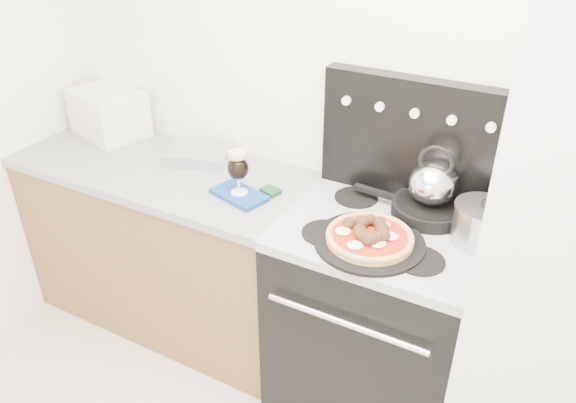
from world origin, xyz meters
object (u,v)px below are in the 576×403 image
Objects in this scene: skillet at (429,209)px; pizza_pan at (369,242)px; beer_glass at (238,172)px; stock_pot at (481,225)px; stove_body at (375,321)px; toaster_oven at (109,113)px; tea_kettle at (433,180)px; base_cabinet at (172,248)px; oven_mitt at (239,195)px; pizza at (370,235)px.

pizza_pan is at bearing -113.87° from skillet.
beer_glass reaches higher than stock_pot.
beer_glass reaches higher than stove_body.
toaster_oven is 1.70m from tea_kettle.
base_cabinet is 6.07× the size of oven_mitt.
oven_mitt is (-0.63, -0.05, 0.47)m from stove_body.
pizza_pan is 0.03m from pizza.
base_cabinet is 1.39m from tea_kettle.
stove_body is (1.10, -0.02, 0.01)m from base_cabinet.
base_cabinet is 1.22m from pizza.
oven_mitt reaches higher than base_cabinet.
beer_glass is at bearing -8.46° from base_cabinet.
stove_body is at bearing 84.84° from pizza_pan.
toaster_oven is 1.16× the size of pizza.
pizza is (1.56, -0.33, -0.06)m from toaster_oven.
pizza is at bearing -95.16° from stove_body.
beer_glass reaches higher than pizza.
beer_glass is at bearing -173.37° from stock_pot.
stock_pot reaches higher than oven_mitt.
pizza is at bearing -8.02° from oven_mitt.
skillet is at bearing 66.13° from pizza_pan.
pizza is at bearing -149.95° from stock_pot.
toaster_oven is 1.60m from pizza.
oven_mitt is 0.78m from skillet.
tea_kettle is at bearing 0.00° from skillet.
base_cabinet is 1.54m from stock_pot.
base_cabinet is at bearing -168.36° from tea_kettle.
pizza is at bearing -113.87° from skillet.
pizza reaches higher than oven_mitt.
skillet is at bearing 15.68° from beer_glass.
skillet is 1.43× the size of tea_kettle.
pizza is at bearing -8.21° from base_cabinet.
base_cabinet is 3.58× the size of pizza_pan.
base_cabinet is 4.93× the size of skillet.
pizza reaches higher than pizza_pan.
tea_kettle is at bearing 155.09° from stock_pot.
stove_body is 0.55m from skillet.
beer_glass is 0.78m from skillet.
toaster_oven is 0.98m from beer_glass.
beer_glass is at bearing 2.02° from toaster_oven.
pizza is (0.00, 0.00, 0.03)m from pizza_pan.
base_cabinet is 1.21m from pizza_pan.
base_cabinet is 0.76m from beer_glass.
beer_glass reaches higher than pizza_pan.
pizza_pan is (1.09, -0.16, 0.50)m from base_cabinet.
beer_glass is at bearing 0.00° from oven_mitt.
skillet is at bearing 0.00° from tea_kettle.
pizza_pan is (0.62, -0.09, 0.02)m from oven_mitt.
stock_pot reaches higher than pizza_pan.
toaster_oven reaches higher than pizza.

